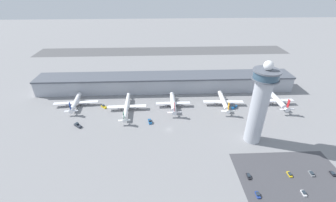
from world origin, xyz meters
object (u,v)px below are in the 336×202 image
Objects in this scene: airplane_gate_charlie at (173,103)px; car_maroon_suv at (258,195)px; service_truck_baggage at (78,125)px; car_white_wagon at (249,176)px; service_truck_water at (104,107)px; car_black_suv at (290,174)px; airplane_gate_alpha at (76,102)px; service_truck_catering at (150,121)px; car_grey_coupe at (333,174)px; car_navy_sedan at (304,193)px; car_red_hatchback at (311,174)px; airplane_gate_bravo at (127,107)px; service_truck_fuel at (234,107)px; airplane_gate_delta at (224,102)px; airplane_gate_echo at (277,100)px; control_tower at (260,104)px.

car_maroon_suv is at bearing -67.14° from airplane_gate_charlie.
airplane_gate_charlie reaches higher than service_truck_baggage.
service_truck_baggage is at bearing 154.48° from car_white_wagon.
service_truck_water reaches higher than car_black_suv.
airplane_gate_alpha reaches higher than service_truck_catering.
car_grey_coupe is (112.92, -60.13, -0.26)m from service_truck_catering.
car_navy_sedan is 0.93× the size of car_red_hatchback.
service_truck_catering reaches higher than car_grey_coupe.
service_truck_water reaches higher than car_white_wagon.
car_red_hatchback is at bearing -33.19° from airplane_gate_bravo.
airplane_gate_bravo is 6.68× the size of service_truck_fuel.
service_truck_fuel is at bearing -0.16° from airplane_gate_bravo.
service_truck_water is 1.47× the size of car_grey_coupe.
car_maroon_suv is 13.04m from car_white_wagon.
airplane_gate_delta reaches higher than car_white_wagon.
car_grey_coupe reaches higher than car_navy_sedan.
airplane_gate_delta reaches higher than car_navy_sedan.
car_navy_sedan is at bearing -40.53° from airplane_gate_bravo.
car_maroon_suv reaches higher than car_navy_sedan.
airplane_gate_echo is 5.05× the size of service_truck_catering.
car_red_hatchback is at bearing -19.65° from service_truck_baggage.
airplane_gate_echo is (50.03, -1.01, 0.73)m from airplane_gate_delta.
car_red_hatchback is at bearing -27.71° from airplane_gate_alpha.
car_black_suv is (65.79, -83.25, -3.58)m from airplane_gate_charlie.
car_maroon_suv is at bearing -151.88° from car_black_suv.
service_truck_fuel is at bearing 106.82° from car_red_hatchback.
control_tower is 1.53× the size of airplane_gate_alpha.
service_truck_catering is (68.80, -29.18, -3.00)m from airplane_gate_alpha.
service_truck_fuel is 0.96× the size of service_truck_baggage.
airplane_gate_bravo reaches higher than car_black_suv.
car_red_hatchback is at bearing 0.48° from car_white_wagon.
car_navy_sedan is at bearing -55.39° from airplane_gate_charlie.
service_truck_water is 1.41× the size of car_navy_sedan.
service_truck_baggage is at bearing -171.38° from airplane_gate_echo.
service_truck_catering reaches higher than car_maroon_suv.
airplane_gate_echo is at bearing 59.81° from car_maroon_suv.
car_grey_coupe is (155.74, -85.64, -0.31)m from service_truck_water.
service_truck_catering is (-117.29, -23.36, -4.04)m from airplane_gate_echo.
airplane_gate_echo is 4.91× the size of service_truck_baggage.
airplane_gate_alpha reaches higher than car_navy_sedan.
service_truck_fuel is at bearing 114.79° from car_grey_coupe.
service_truck_fuel is 80.74m from car_white_wagon.
control_tower is at bearing 104.08° from car_navy_sedan.
control_tower is 8.85× the size of service_truck_fuel.
car_black_suv is (-26.55, 0.66, -0.02)m from car_grey_coupe.
car_white_wagon is (118.65, -56.65, -0.46)m from service_truck_baggage.
car_red_hatchback is at bearing -46.35° from airplane_gate_charlie.
airplane_gate_bravo is 6.57× the size of service_truck_catering.
car_navy_sedan is at bearing -75.92° from control_tower.
car_navy_sedan is at bearing -83.10° from service_truck_fuel.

